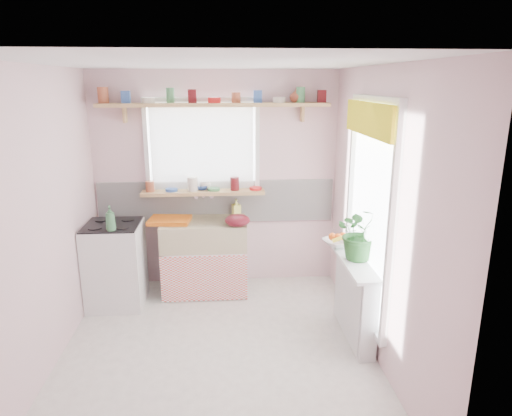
{
  "coord_description": "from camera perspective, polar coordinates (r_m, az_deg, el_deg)",
  "views": [
    {
      "loc": [
        0.09,
        -3.63,
        2.36
      ],
      "look_at": [
        0.39,
        0.55,
        1.2
      ],
      "focal_mm": 32.0,
      "sensor_mm": 36.0,
      "label": 1
    }
  ],
  "objects": [
    {
      "name": "colander",
      "position": [
        4.95,
        -2.34,
        -1.54
      ],
      "size": [
        0.34,
        0.34,
        0.12
      ],
      "primitive_type": "ellipsoid",
      "rotation": [
        0.0,
        0.0,
        -0.28
      ],
      "color": "#5B0F1B",
      "rests_on": "sink_unit"
    },
    {
      "name": "shelf_vase",
      "position": [
        5.2,
        5.1,
        13.88
      ],
      "size": [
        0.17,
        0.17,
        0.16
      ],
      "primitive_type": "imported",
      "rotation": [
        0.0,
        0.0,
        0.08
      ],
      "color": "brown",
      "rests_on": "pine_shelf"
    },
    {
      "name": "room",
      "position": [
        4.63,
        3.1,
        3.12
      ],
      "size": [
        3.2,
        3.2,
        3.2
      ],
      "color": "white",
      "rests_on": "ground"
    },
    {
      "name": "dish_tray",
      "position": [
        5.17,
        -10.73,
        -1.51
      ],
      "size": [
        0.48,
        0.38,
        0.04
      ],
      "primitive_type": "cube",
      "rotation": [
        0.0,
        0.0,
        -0.11
      ],
      "color": "orange",
      "rests_on": "sink_unit"
    },
    {
      "name": "cooker",
      "position": [
        5.19,
        -17.15,
        -6.73
      ],
      "size": [
        0.58,
        0.58,
        0.93
      ],
      "color": "white",
      "rests_on": "ground"
    },
    {
      "name": "fruit",
      "position": [
        4.63,
        10.25,
        -3.58
      ],
      "size": [
        0.2,
        0.14,
        0.1
      ],
      "color": "#ED5713",
      "rests_on": "fruit_bowl"
    },
    {
      "name": "pine_shelf",
      "position": [
        5.11,
        -5.22,
        12.72
      ],
      "size": [
        2.52,
        0.24,
        0.04
      ],
      "primitive_type": "cube",
      "color": "tan",
      "rests_on": "room"
    },
    {
      "name": "sill_cup",
      "position": [
        5.3,
        -6.3,
        2.81
      ],
      "size": [
        0.15,
        0.15,
        0.09
      ],
      "primitive_type": "imported",
      "rotation": [
        0.0,
        0.0,
        -0.33
      ],
      "color": "white",
      "rests_on": "windowsill"
    },
    {
      "name": "fruit_bowl",
      "position": [
        4.64,
        10.16,
        -4.29
      ],
      "size": [
        0.36,
        0.36,
        0.07
      ],
      "primitive_type": "imported",
      "rotation": [
        0.0,
        0.0,
        0.41
      ],
      "color": "white",
      "rests_on": "radiator_ledge"
    },
    {
      "name": "soap_bottle_sink",
      "position": [
        5.32,
        -2.48,
        0.08
      ],
      "size": [
        0.11,
        0.11,
        0.2
      ],
      "primitive_type": "imported",
      "rotation": [
        0.0,
        0.0,
        0.3
      ],
      "color": "#E2E867",
      "rests_on": "sink_unit"
    },
    {
      "name": "sill_bowl",
      "position": [
        5.31,
        -6.8,
        2.6
      ],
      "size": [
        0.19,
        0.19,
        0.05
      ],
      "primitive_type": "imported",
      "rotation": [
        0.0,
        0.0,
        0.12
      ],
      "color": "#2F4C99",
      "rests_on": "windowsill"
    },
    {
      "name": "jade_plant",
      "position": [
        4.28,
        13.0,
        -3.01
      ],
      "size": [
        0.48,
        0.42,
        0.51
      ],
      "primitive_type": "imported",
      "rotation": [
        0.0,
        0.0,
        -0.04
      ],
      "color": "#255A24",
      "rests_on": "radiator_ledge"
    },
    {
      "name": "sink_unit",
      "position": [
        5.29,
        -6.43,
        -5.99
      ],
      "size": [
        0.95,
        0.65,
        1.11
      ],
      "color": "white",
      "rests_on": "ground"
    },
    {
      "name": "herb_pot",
      "position": [
        4.28,
        13.1,
        -5.24
      ],
      "size": [
        0.11,
        0.08,
        0.2
      ],
      "primitive_type": "imported",
      "rotation": [
        0.0,
        0.0,
        -0.11
      ],
      "color": "#2E6A2A",
      "rests_on": "radiator_ledge"
    },
    {
      "name": "cooker_bottle",
      "position": [
        4.79,
        -17.75,
        -1.24
      ],
      "size": [
        0.11,
        0.11,
        0.26
      ],
      "primitive_type": "imported",
      "rotation": [
        0.0,
        0.0,
        0.15
      ],
      "color": "#3E7D4C",
      "rests_on": "cooker"
    },
    {
      "name": "radiator_ledge",
      "position": [
        4.47,
        12.28,
        -10.94
      ],
      "size": [
        0.22,
        0.95,
        0.78
      ],
      "color": "white",
      "rests_on": "ground"
    },
    {
      "name": "sill_crockery",
      "position": [
        5.24,
        -7.16,
        2.74
      ],
      "size": [
        1.35,
        0.11,
        0.12
      ],
      "color": "#A55133",
      "rests_on": "windowsill"
    },
    {
      "name": "windowsill",
      "position": [
        5.26,
        -6.59,
        1.96
      ],
      "size": [
        1.4,
        0.22,
        0.04
      ],
      "primitive_type": "cube",
      "color": "tan",
      "rests_on": "room"
    },
    {
      "name": "shelf_crockery",
      "position": [
        5.1,
        -5.24,
        13.57
      ],
      "size": [
        2.47,
        0.11,
        0.12
      ],
      "color": "#A55133",
      "rests_on": "pine_shelf"
    }
  ]
}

